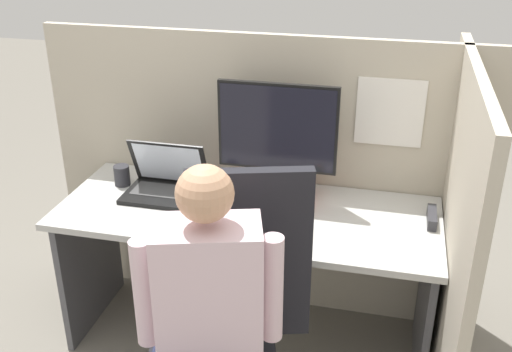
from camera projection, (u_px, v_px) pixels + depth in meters
name	position (u px, v px, depth m)	size (l,w,h in m)	color
cubicle_panel_back	(265.00, 178.00, 2.93)	(2.16, 0.05, 1.41)	#B7AD99
cubicle_panel_right	(451.00, 244.00, 2.38)	(0.04, 1.29, 1.41)	#B7AD99
desk	(247.00, 242.00, 2.68)	(1.66, 0.66, 0.71)	#B7B7B2
paper_box	(276.00, 189.00, 2.71)	(0.29, 0.25, 0.08)	red
monitor	(277.00, 131.00, 2.59)	(0.53, 0.16, 0.45)	black
laptop	(166.00, 185.00, 2.73)	(0.36, 0.25, 0.25)	black
mouse	(195.00, 218.00, 2.52)	(0.06, 0.05, 0.04)	black
stapler	(432.00, 217.00, 2.51)	(0.04, 0.16, 0.05)	#2D2D33
carrot_toy	(296.00, 235.00, 2.38)	(0.05, 0.12, 0.05)	orange
office_chair	(230.00, 332.00, 2.11)	(0.58, 0.62, 1.14)	black
person	(200.00, 323.00, 1.91)	(0.46, 0.47, 1.25)	#282D4C
pen_cup	(122.00, 175.00, 2.83)	(0.07, 0.07, 0.10)	#28282D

